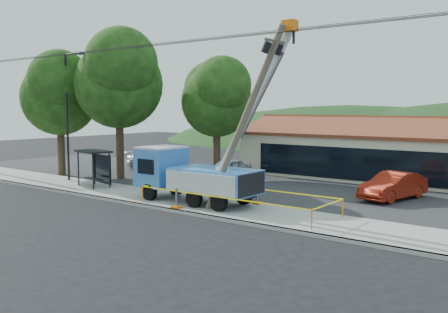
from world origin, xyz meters
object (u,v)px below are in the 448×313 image
bus_shelter (96,160)px  car_red (393,201)px  leaning_pole (247,113)px  car_silver (227,180)px  utility_truck (193,173)px  car_white (154,171)px

bus_shelter → car_red: bearing=35.2°
leaning_pole → bus_shelter: 12.96m
leaning_pole → car_silver: (-8.17, 9.29, -5.00)m
utility_truck → car_red: size_ratio=2.11×
car_red → utility_truck: bearing=-123.6°
bus_shelter → car_silver: bearing=73.5°
bus_shelter → car_white: bus_shelter is taller
utility_truck → leaning_pole: bearing=-10.9°
leaning_pole → bus_shelter: (-12.54, 0.96, -3.13)m
leaning_pole → utility_truck: bearing=169.1°
leaning_pole → car_red: 10.65m
car_red → car_white: 20.20m
utility_truck → car_red: bearing=42.6°
utility_truck → car_white: 14.85m
leaning_pole → car_red: leaning_pole is taller
utility_truck → bus_shelter: (-8.46, 0.18, 0.15)m
leaning_pole → bus_shelter: size_ratio=3.31×
utility_truck → leaning_pole: utility_truck is taller
utility_truck → leaning_pole: 5.29m
utility_truck → car_red: 11.40m
leaning_pole → car_white: leaning_pole is taller
car_white → utility_truck: bearing=-126.2°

